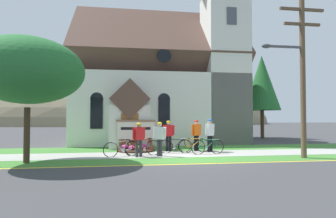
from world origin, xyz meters
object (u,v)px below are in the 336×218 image
bicycle_green (176,146)px  cyclist_in_white_jersey (139,137)px  bicycle_orange (194,145)px  roadside_conifer (262,83)px  bicycle_yellow (143,147)px  utility_pole (300,68)px  bicycle_black (122,149)px  bicycle_silver (208,147)px  cyclist_in_orange_jersey (160,136)px  cyclist_in_blue_jersey (169,133)px  cyclist_in_green_jersey (196,133)px  verge_sapling (28,71)px  church_sign (136,130)px  cyclist_in_red_jersey (210,132)px

bicycle_green → cyclist_in_white_jersey: (-1.94, -1.06, 0.57)m
bicycle_orange → roadside_conifer: size_ratio=0.23×
bicycle_yellow → utility_pole: (7.22, -1.90, 3.80)m
bicycle_black → utility_pole: 9.25m
bicycle_silver → utility_pole: (3.96, -1.79, 3.81)m
bicycle_black → cyclist_in_orange_jersey: (1.81, -0.21, 0.59)m
bicycle_silver → cyclist_in_orange_jersey: (-2.50, -0.41, 0.58)m
roadside_conifer → cyclist_in_blue_jersey: bearing=-140.2°
cyclist_in_green_jersey → roadside_conifer: bearing=44.8°
cyclist_in_blue_jersey → verge_sapling: 7.47m
bicycle_black → cyclist_in_blue_jersey: 3.01m
church_sign → utility_pole: (7.55, -4.09, 3.06)m
cyclist_in_orange_jersey → cyclist_in_green_jersey: cyclist_in_green_jersey is taller
bicycle_black → cyclist_in_white_jersey: bearing=-18.0°
cyclist_in_red_jersey → cyclist_in_green_jersey: cyclist_in_red_jersey is taller
bicycle_green → cyclist_in_green_jersey: 1.65m
bicycle_black → verge_sapling: bearing=-161.0°
cyclist_in_blue_jersey → roadside_conifer: 13.12m
cyclist_in_red_jersey → bicycle_green: bearing=-172.3°
church_sign → bicycle_silver: (3.59, -2.30, -0.75)m
church_sign → bicycle_orange: (3.08, -1.38, -0.76)m
bicycle_green → cyclist_in_orange_jersey: 1.50m
bicycle_orange → bicycle_green: bicycle_green is taller
cyclist_in_red_jersey → cyclist_in_green_jersey: size_ratio=1.03×
bicycle_orange → cyclist_in_blue_jersey: bearing=160.8°
church_sign → bicycle_green: size_ratio=1.28×
bicycle_green → utility_pole: (5.51, -2.38, 3.82)m
bicycle_silver → cyclist_in_red_jersey: 1.15m
bicycle_orange → bicycle_yellow: 2.87m
church_sign → bicycle_silver: size_ratio=1.25×
bicycle_yellow → cyclist_in_blue_jersey: bearing=40.8°
church_sign → bicycle_orange: church_sign is taller
bicycle_silver → bicycle_yellow: (-3.27, 0.11, 0.00)m
bicycle_black → bicycle_green: (2.76, 0.80, 0.00)m
bicycle_silver → cyclist_in_red_jersey: (0.38, 0.85, 0.67)m
bicycle_silver → bicycle_green: 1.66m
bicycle_orange → bicycle_black: bearing=-163.6°
bicycle_yellow → verge_sapling: 6.14m
bicycle_black → bicycle_yellow: bicycle_yellow is taller
bicycle_green → cyclist_in_red_jersey: bearing=7.7°
bicycle_yellow → cyclist_in_white_jersey: size_ratio=1.11×
cyclist_in_green_jersey → utility_pole: utility_pole is taller
cyclist_in_blue_jersey → utility_pole: (5.77, -3.16, 3.20)m
verge_sapling → cyclist_in_blue_jersey: bearing=24.6°
church_sign → roadside_conifer: bearing=31.8°
cyclist_in_red_jersey → roadside_conifer: roadside_conifer is taller
bicycle_orange → cyclist_in_red_jersey: size_ratio=0.97×
bicycle_black → bicycle_yellow: (1.04, 0.31, 0.02)m
bicycle_green → cyclist_in_orange_jersey: cyclist_in_orange_jersey is taller
bicycle_yellow → roadside_conifer: 15.14m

